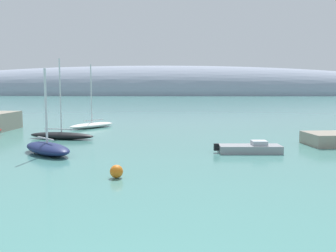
# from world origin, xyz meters

# --- Properties ---
(distant_ridge) EXTENTS (378.86, 53.34, 36.70)m
(distant_ridge) POSITION_xyz_m (-18.55, 226.95, 0.00)
(distant_ridge) COLOR #8E99AD
(distant_ridge) RESTS_ON ground
(sailboat_black_mid_mooring) EXTENTS (7.72, 3.07, 8.78)m
(sailboat_black_mid_mooring) POSITION_xyz_m (-11.82, 31.58, 0.45)
(sailboat_black_mid_mooring) COLOR black
(sailboat_black_mid_mooring) RESTS_ON water
(sailboat_navy_outer_mooring) EXTENTS (6.26, 6.11, 7.30)m
(sailboat_navy_outer_mooring) POSITION_xyz_m (-9.96, 22.40, 0.56)
(sailboat_navy_outer_mooring) COLOR navy
(sailboat_navy_outer_mooring) RESTS_ON water
(sailboat_white_end_of_line) EXTENTS (6.14, 7.11, 8.79)m
(sailboat_white_end_of_line) POSITION_xyz_m (-11.17, 42.45, 0.45)
(sailboat_white_end_of_line) COLOR white
(sailboat_white_end_of_line) RESTS_ON water
(motorboat_grey_foreground) EXTENTS (5.91, 2.21, 1.08)m
(motorboat_grey_foreground) POSITION_xyz_m (7.53, 23.97, 0.38)
(motorboat_grey_foreground) COLOR gray
(motorboat_grey_foreground) RESTS_ON water
(mooring_buoy_orange) EXTENTS (0.84, 0.84, 0.84)m
(mooring_buoy_orange) POSITION_xyz_m (-2.54, 14.55, 0.42)
(mooring_buoy_orange) COLOR orange
(mooring_buoy_orange) RESTS_ON water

